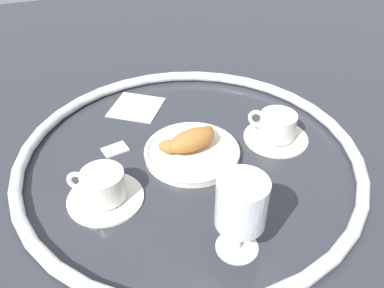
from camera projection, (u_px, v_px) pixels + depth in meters
The scene contains 9 objects.
ground_plane at pixel (190, 160), 0.81m from camera, with size 2.20×2.20×0.00m, color #2D3038.
table_chrome_rim at pixel (190, 155), 0.81m from camera, with size 0.68×0.68×0.02m, color silver.
pastry_plate at pixel (192, 152), 0.82m from camera, with size 0.19×0.19×0.02m.
croissant_large at pixel (191, 140), 0.80m from camera, with size 0.13×0.08×0.04m.
coffee_cup_near at pixel (103, 188), 0.71m from camera, with size 0.14×0.14×0.06m.
coffee_cup_far at pixel (276, 128), 0.85m from camera, with size 0.14×0.14×0.06m.
juice_glass_left at pixel (242, 205), 0.59m from camera, with size 0.08×0.08×0.14m.
sugar_packet at pixel (115, 149), 0.84m from camera, with size 0.05×0.03×0.01m, color white.
folded_napkin at pixel (136, 107), 0.96m from camera, with size 0.11×0.11×0.01m, color silver.
Camera 1 is at (-0.20, -0.59, 0.52)m, focal length 38.25 mm.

